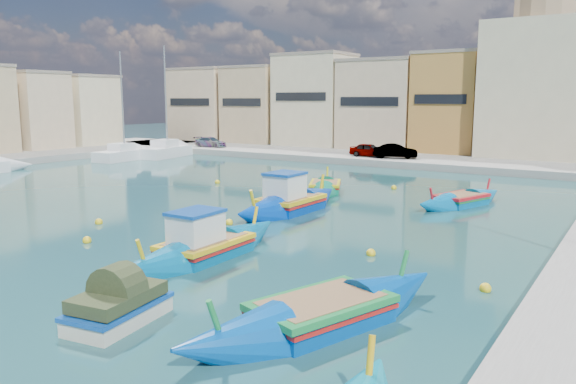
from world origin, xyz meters
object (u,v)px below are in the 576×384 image
Objects in this scene: yacht_north at (176,151)px; yacht_midnorth at (134,154)px; luzzu_green at (325,188)px; luzzu_cyan_mid at (461,201)px; luzzu_blue_cabin at (290,204)px; church_block at (547,70)px; luzzu_turquoise_cabin at (205,248)px; tender_near at (118,307)px; luzzu_blue_south at (321,316)px.

yacht_north is 1.08× the size of yacht_midnorth.
luzzu_green is 26.89m from yacht_north.
yacht_midnorth is at bearing 168.62° from luzzu_cyan_mid.
luzzu_blue_cabin is 0.83× the size of yacht_midnorth.
yacht_north reaches higher than luzzu_cyan_mid.
yacht_north is (-25.75, 18.10, 0.07)m from luzzu_blue_cabin.
church_block is 33.82m from luzzu_blue_cabin.
luzzu_green is (-8.56, -0.12, 0.01)m from luzzu_cyan_mid.
church_block is at bearing 82.92° from luzzu_turquoise_cabin.
yacht_midnorth reaches higher than tender_near.
luzzu_cyan_mid is 2.52× the size of tender_near.
yacht_north is at bearing 138.78° from luzzu_blue_south.
luzzu_green is (-8.63, -25.60, -8.17)m from church_block.
yacht_midnorth is at bearing -102.35° from yacht_north.
yacht_midnorth reaches higher than luzzu_turquoise_cabin.
yacht_midnorth reaches higher than luzzu_blue_south.
luzzu_cyan_mid is 1.07× the size of luzzu_green.
tender_near is (5.76, -21.44, 0.19)m from luzzu_green.
luzzu_blue_cabin reaches higher than luzzu_turquoise_cabin.
luzzu_cyan_mid is 18.87m from luzzu_blue_south.
tender_near is 0.25× the size of yacht_north.
luzzu_green is at bearing 105.04° from tender_near.
luzzu_blue_south is at bearing -54.09° from luzzu_blue_cabin.
luzzu_blue_south is at bearing -87.79° from church_block.
yacht_midnorth is at bearing 164.67° from luzzu_green.
luzzu_green is 0.60× the size of yacht_north.
church_block is at bearing 86.50° from tender_near.
luzzu_blue_south is (8.83, -12.20, -0.12)m from luzzu_blue_cabin.
luzzu_cyan_mid is 34.52m from yacht_midnorth.
luzzu_green is at bearing 103.08° from luzzu_blue_cabin.
yacht_north reaches higher than luzzu_blue_south.
luzzu_blue_cabin is 31.48m from yacht_north.
luzzu_blue_cabin is (-7.13, -32.07, -8.01)m from church_block.
yacht_north is (-32.81, 11.51, 0.24)m from luzzu_cyan_mid.
luzzu_turquoise_cabin is 0.98× the size of luzzu_blue_cabin.
yacht_north is at bearing 160.67° from luzzu_cyan_mid.
church_block is at bearing 71.37° from luzzu_green.
luzzu_blue_cabin is 1.28× the size of luzzu_green.
luzzu_green reaches higher than tender_near.
church_block reaches higher than yacht_midnorth.
yacht_midnorth is at bearing 144.29° from luzzu_blue_south.
luzzu_green reaches higher than luzzu_cyan_mid.
luzzu_cyan_mid is (-0.07, -25.48, -8.18)m from church_block.
luzzu_blue_cabin reaches higher than luzzu_blue_south.
yacht_north is at bearing 132.22° from tender_near.
luzzu_blue_south is (1.70, -44.27, -8.14)m from church_block.
tender_near is at bearing -93.50° from church_block.
luzzu_turquoise_cabin is at bearing -44.30° from yacht_north.
church_block is 2.08× the size of luzzu_blue_south.
luzzu_blue_south reaches higher than luzzu_green.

